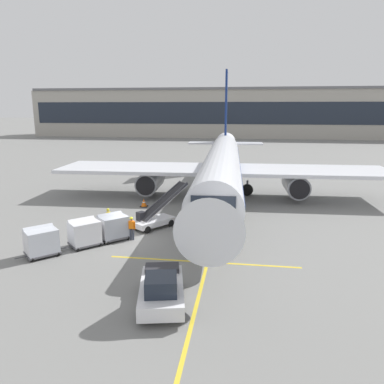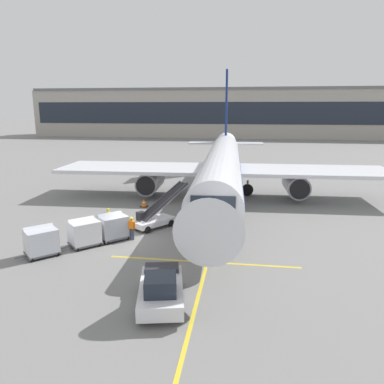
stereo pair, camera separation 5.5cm
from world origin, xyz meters
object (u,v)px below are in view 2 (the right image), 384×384
Objects in this scene: belt_loader at (155,216)px; safety_cone_engine_keepout at (144,203)px; baggage_cart_second at (84,232)px; ground_crew_by_carts at (132,227)px; ground_crew_by_loader at (106,224)px; baggage_cart_lead at (113,226)px; parked_airplane at (222,165)px; ground_crew_marshaller at (108,217)px; baggage_cart_third at (41,241)px; pushback_tug at (161,289)px.

belt_loader reaches higher than safety_cone_engine_keepout.
ground_crew_by_carts is at bearing 29.29° from baggage_cart_second.
ground_crew_by_loader is 2.22× the size of safety_cone_engine_keepout.
baggage_cart_lead reaches higher than safety_cone_engine_keepout.
parked_airplane is 9.36m from safety_cone_engine_keepout.
ground_crew_by_carts and ground_crew_marshaller have the same top height.
baggage_cart_third is 4.94m from ground_crew_by_loader.
ground_crew_by_carts is 2.22× the size of safety_cone_engine_keepout.
ground_crew_by_carts is 9.21m from safety_cone_engine_keepout.
baggage_cart_third is 6.14m from ground_crew_by_carts.
parked_airplane is at bearing 61.77° from baggage_cart_second.
baggage_cart_second is 0.54× the size of pushback_tug.
safety_cone_engine_keepout is at bearing 83.00° from ground_crew_marshaller.
pushback_tug reaches higher than ground_crew_marshaller.
baggage_cart_lead reaches higher than ground_crew_marshaller.
parked_airplane reaches higher than ground_crew_by_loader.
baggage_cart_third is 1.46× the size of ground_crew_by_loader.
ground_crew_by_carts is at bearing 116.10° from pushback_tug.
belt_loader is 4.04m from baggage_cart_lead.
baggage_cart_lead is 1.46× the size of ground_crew_by_carts.
baggage_cart_lead is 1.00× the size of baggage_cart_second.
parked_airplane reaches higher than baggage_cart_second.
pushback_tug is 18.52m from safety_cone_engine_keepout.
baggage_cart_second is at bearing 135.67° from pushback_tug.
safety_cone_engine_keepout is at bearing 86.86° from ground_crew_by_loader.
parked_airplane reaches higher than pushback_tug.
parked_airplane is at bearing 35.33° from safety_cone_engine_keepout.
baggage_cart_lead is 2.14m from baggage_cart_second.
belt_loader is at bearing 48.99° from baggage_cart_third.
parked_airplane reaches higher than ground_crew_marshaller.
ground_crew_marshaller reaches higher than safety_cone_engine_keepout.
belt_loader is at bearing 72.53° from ground_crew_by_carts.
pushback_tug is at bearing -44.33° from baggage_cart_second.
ground_crew_by_carts is (1.38, 0.11, -0.00)m from baggage_cart_lead.
ground_crew_marshaller is (-6.69, 10.47, 0.17)m from pushback_tug.
ground_crew_marshaller is (2.42, 5.60, -0.00)m from baggage_cart_third.
baggage_cart_third is (-5.92, -6.81, 0.09)m from belt_loader.
baggage_cart_third is at bearing -104.55° from safety_cone_engine_keepout.
baggage_cart_second is 10.76m from safety_cone_engine_keepout.
ground_crew_marshaller is at bearing 142.27° from ground_crew_by_carts.
ground_crew_by_loader is at bearing -138.33° from belt_loader.
safety_cone_engine_keepout is (1.26, 10.67, -0.62)m from baggage_cart_second.
parked_airplane is at bearing 86.49° from pushback_tug.
belt_loader is 1.90× the size of baggage_cart_second.
baggage_cart_third reaches higher than ground_crew_by_loader.
ground_crew_by_carts is at bearing -10.56° from ground_crew_by_loader.
belt_loader is 4.15m from ground_crew_by_loader.
baggage_cart_third is 6.10m from ground_crew_marshaller.
belt_loader is 1.90× the size of baggage_cart_lead.
baggage_cart_second reaches higher than ground_crew_by_carts.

